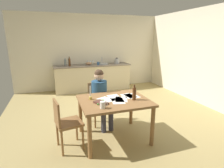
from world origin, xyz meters
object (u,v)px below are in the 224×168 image
Objects in this scene: book_cookery at (101,102)px; dining_table at (114,105)px; wine_bottle_on_table at (134,94)px; wine_glass_by_kettle at (90,61)px; person_seated at (101,94)px; wine_glass_near_sink at (93,61)px; bottle_oil at (65,62)px; chair_side_empty at (65,122)px; coffee_mug at (103,105)px; book_magazine at (101,103)px; bottle_vinegar at (69,62)px; stovetop_kettle at (117,61)px; mixing_bowl at (89,63)px; candlestick at (90,96)px; wine_glass_back_left at (88,61)px; teacup_on_counter at (98,63)px; chair_at_table at (98,101)px; sink_unit at (103,63)px.

dining_table is at bearing 30.36° from book_cookery.
wine_glass_by_kettle reaches higher than wine_bottle_on_table.
person_seated is 7.76× the size of wine_glass_near_sink.
wine_bottle_on_table is at bearing -20.19° from dining_table.
bottle_oil is at bearing 104.18° from wine_bottle_on_table.
chair_side_empty is 6.88× the size of coffee_mug.
book_magazine is 1.54× the size of wine_glass_near_sink.
chair_side_empty is at bearing -110.07° from wine_glass_near_sink.
bottle_vinegar is 2.00× the size of wine_glass_by_kettle.
stovetop_kettle is (1.69, 0.05, -0.03)m from bottle_vinegar.
chair_side_empty is at bearing 176.97° from wine_bottle_on_table.
mixing_bowl is at bearing -179.86° from stovetop_kettle.
bottle_oil is 0.78m from mixing_bowl.
candlestick is 3.35m from wine_glass_by_kettle.
chair_side_empty is 5.63× the size of wine_glass_near_sink.
dining_table is 0.59m from person_seated.
coffee_mug is 3.77m from wine_glass_back_left.
teacup_on_counter is (0.82, 3.43, 0.15)m from coffee_mug.
book_magazine is 1.23× the size of book_cookery.
chair_side_empty is at bearing -170.63° from book_cookery.
wine_glass_near_sink is (1.27, 3.47, 0.52)m from chair_side_empty.
bottle_oil is at bearing 176.86° from stovetop_kettle.
wine_glass_near_sink is (0.83, 0.20, -0.02)m from bottle_vinegar.
dining_table is at bearing -93.96° from mixing_bowl.
dining_table is 1.39× the size of chair_side_empty.
bottle_vinegar is at bearing -166.43° from wine_glass_near_sink.
dining_table is 10.43× the size of teacup_on_counter.
sink_unit reaches higher than chair_at_table.
stovetop_kettle is at bearing -0.46° from sink_unit.
book_cookery is 0.61m from wine_bottle_on_table.
wine_glass_by_kettle is at bearing 84.88° from dining_table.
stovetop_kettle is at bearing 57.43° from chair_side_empty.
chair_side_empty is 3.52m from mixing_bowl.
bottle_vinegar is (0.44, 3.27, 0.55)m from chair_side_empty.
wine_bottle_on_table is (0.63, 0.20, 0.06)m from coffee_mug.
teacup_on_counter reaches higher than candlestick.
candlestick is 0.69× the size of sink_unit.
bottle_oil is at bearing 99.45° from person_seated.
chair_side_empty is 3.54× the size of bottle_oil.
candlestick is at bearing 159.84° from wine_bottle_on_table.
chair_side_empty reaches higher than coffee_mug.
wine_glass_back_left reaches higher than candlestick.
stovetop_kettle is at bearing -3.14° from bottle_oil.
bottle_vinegar reaches higher than teacup_on_counter.
stovetop_kettle is at bearing -8.94° from wine_glass_by_kettle.
sink_unit reaches higher than wine_bottle_on_table.
chair_side_empty is 0.61m from candlestick.
chair_at_table is at bearing -100.83° from wine_glass_near_sink.
wine_glass_near_sink is (0.68, 3.53, 0.24)m from book_magazine.
bottle_vinegar is (-1.17, -0.06, 0.11)m from sink_unit.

